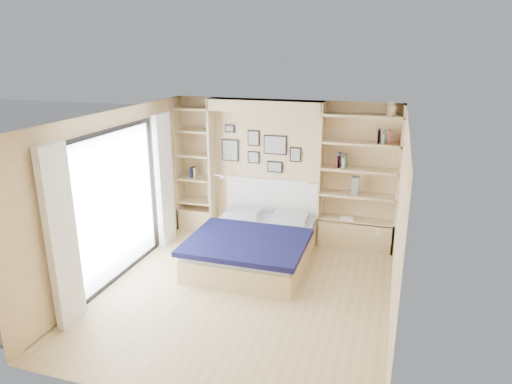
% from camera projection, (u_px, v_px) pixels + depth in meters
% --- Properties ---
extents(ground, '(4.50, 4.50, 0.00)m').
position_uv_depth(ground, '(244.00, 293.00, 6.50)').
color(ground, tan).
rests_on(ground, ground).
extents(room_shell, '(4.50, 4.50, 4.50)m').
position_uv_depth(room_shell, '(251.00, 189.00, 7.67)').
color(room_shell, '#D5B986').
rests_on(room_shell, ground).
extents(bed, '(1.80, 2.34, 1.07)m').
position_uv_depth(bed, '(254.00, 245.00, 7.40)').
color(bed, beige).
rests_on(bed, ground).
extents(photo_gallery, '(1.48, 0.02, 0.82)m').
position_uv_depth(photo_gallery, '(259.00, 149.00, 8.17)').
color(photo_gallery, black).
rests_on(photo_gallery, ground).
extents(reading_lamps, '(1.92, 0.12, 0.15)m').
position_uv_depth(reading_lamps, '(263.00, 180.00, 8.08)').
color(reading_lamps, silver).
rests_on(reading_lamps, ground).
extents(shelf_decor, '(3.60, 0.23, 2.03)m').
position_uv_depth(shelf_decor, '(347.00, 152.00, 7.56)').
color(shelf_decor, '#A51E1E').
rests_on(shelf_decor, ground).
extents(deck, '(3.20, 4.00, 0.05)m').
position_uv_depth(deck, '(37.00, 260.00, 7.51)').
color(deck, '#6D6150').
rests_on(deck, ground).
extents(deck_chair, '(0.69, 0.86, 0.75)m').
position_uv_depth(deck_chair, '(109.00, 217.00, 8.40)').
color(deck_chair, tan).
rests_on(deck_chair, ground).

